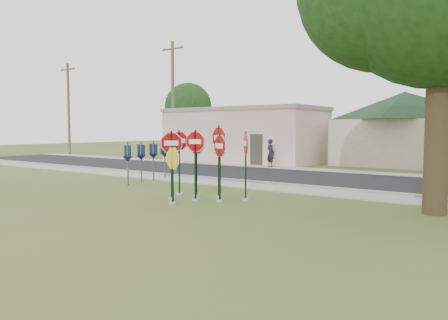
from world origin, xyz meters
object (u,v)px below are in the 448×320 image
Objects in this scene: stop_sign_center at (195,156)px; pedestrian at (271,153)px; stop_sign_left at (171,155)px; stop_sign_yellow at (173,168)px; utility_pole_near at (173,99)px.

pedestrian is at bearing 109.09° from stop_sign_center.
stop_sign_center is 0.96m from stop_sign_left.
stop_sign_center is at bearing 78.04° from stop_sign_yellow.
pedestrian is at bearing 105.10° from stop_sign_left.
stop_sign_left is at bearing 127.70° from pedestrian.
pedestrian is at bearing -6.26° from utility_pole_near.
stop_sign_left is 13.79m from pedestrian.
stop_sign_left is at bearing -165.97° from stop_sign_center.
utility_pole_near is (-13.23, 14.36, 3.35)m from stop_sign_left.
utility_pole_near reaches higher than pedestrian.
stop_sign_left is (-0.73, 0.73, 0.38)m from stop_sign_yellow.
stop_sign_yellow is 0.81× the size of stop_sign_left.
stop_sign_left is 0.27× the size of utility_pole_near.
stop_sign_yellow is at bearing -47.23° from utility_pole_near.
stop_sign_yellow is at bearing -101.96° from stop_sign_center.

